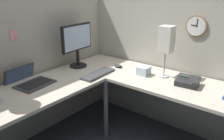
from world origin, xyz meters
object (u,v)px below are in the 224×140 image
Objects in this scene: monitor at (77,42)px; tissue_box at (144,71)px; laptop at (28,81)px; desk_lamp_paper at (166,41)px; wall_clock at (196,26)px; computer_mouse at (118,66)px; office_phone at (188,82)px; keyboard at (98,74)px.

monitor reaches higher than tissue_box.
monitor is 1.20× the size of laptop.
desk_lamp_paper is 0.35m from wall_clock.
computer_mouse is 0.47× the size of office_phone.
computer_mouse is 0.84m from office_phone.
desk_lamp_paper is at bearing -66.92° from tissue_box.
wall_clock is (0.66, -0.76, 0.50)m from keyboard.
laptop reaches higher than office_phone.
wall_clock is (0.32, -0.74, 0.50)m from computer_mouse.
laptop is 3.48× the size of tissue_box.
desk_lamp_paper is at bearing 76.10° from office_phone.
computer_mouse is 0.66m from desk_lamp_paper.
desk_lamp_paper is (0.32, -0.95, 0.09)m from monitor.
wall_clock is at bearing -66.43° from computer_mouse.
wall_clock reaches higher than laptop.
wall_clock reaches higher than computer_mouse.
wall_clock is (0.59, -1.14, 0.22)m from monitor.
wall_clock is (0.27, -0.19, 0.13)m from desk_lamp_paper.
keyboard is (0.59, -0.40, -0.01)m from laptop.
tissue_box is at bearing -53.48° from keyboard.
monitor is at bearing 76.40° from keyboard.
monitor is 2.27× the size of wall_clock.
keyboard is 0.49m from tissue_box.
laptop is at bearing 135.36° from desk_lamp_paper.
office_phone is 0.59m from wall_clock.
monitor reaches higher than computer_mouse.
laptop is 1.88× the size of office_phone.
monitor is 0.71m from laptop.
monitor is 1.16× the size of keyboard.
laptop reaches higher than tissue_box.
tissue_box is (0.31, -0.38, 0.03)m from keyboard.
desk_lamp_paper is (0.07, 0.29, 0.35)m from office_phone.
laptop is 1.42m from desk_lamp_paper.
monitor is 1.28m from office_phone.
desk_lamp_paper is (0.39, -0.57, 0.37)m from keyboard.
laptop is 4.01× the size of computer_mouse.
laptop is 0.79× the size of desk_lamp_paper.
monitor is at bearing -1.49° from laptop.
monitor is 1.30m from wall_clock.
desk_lamp_paper reaches higher than monitor.
desk_lamp_paper is at bearing -44.64° from laptop.
computer_mouse is 0.87× the size of tissue_box.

